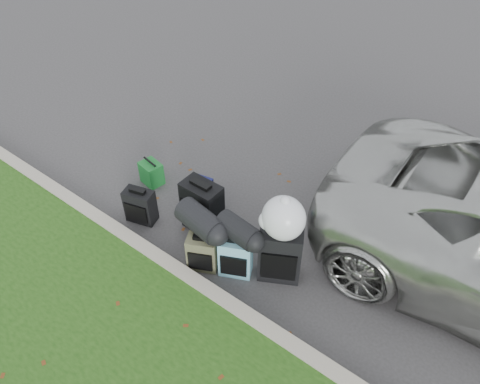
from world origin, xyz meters
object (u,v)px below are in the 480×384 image
Objects in this scene: suitcase_small_black at (140,206)px; suitcase_olive at (203,253)px; tote_navy at (200,189)px; suitcase_large_black_right at (280,254)px; tote_green at (152,173)px; suitcase_teal at (236,257)px; suitcase_large_black_left at (202,207)px.

suitcase_small_black reaches higher than suitcase_olive.
tote_navy is (-0.85, 0.93, -0.08)m from suitcase_olive.
tote_navy is at bearing 135.56° from suitcase_large_black_right.
suitcase_small_black is at bearing -44.46° from tote_green.
tote_green reaches higher than tote_navy.
suitcase_teal is 0.54m from suitcase_large_black_right.
suitcase_teal reaches higher than suitcase_small_black.
suitcase_large_black_right is (0.44, 0.29, 0.10)m from suitcase_teal.
suitcase_teal is (0.81, -0.34, -0.10)m from suitcase_large_black_left.
tote_navy is at bearing 22.69° from tote_green.
tote_navy is at bearing 105.75° from suitcase_olive.
tote_green is (-2.03, 0.58, -0.10)m from suitcase_teal.
suitcase_olive is 1.26m from tote_navy.
suitcase_large_black_right is 2.13× the size of tote_green.
suitcase_large_black_right is at bearing -2.13° from suitcase_large_black_left.
suitcase_large_black_right is 2.50m from tote_green.
suitcase_small_black reaches higher than tote_green.
suitcase_teal is at bearing -42.71° from tote_navy.
tote_green is at bearing 144.46° from suitcase_large_black_right.
suitcase_large_black_left is 0.89m from suitcase_teal.
tote_navy is (-0.41, 0.42, -0.21)m from suitcase_large_black_left.
suitcase_olive is at bearing -179.41° from suitcase_large_black_right.
suitcase_teal is 0.74× the size of suitcase_large_black_right.
suitcase_small_black is at bearing 147.85° from suitcase_olive.
suitcase_small_black is at bearing -152.21° from suitcase_large_black_left.
suitcase_large_black_left is at bearing 103.74° from suitcase_olive.
tote_navy is (0.35, 0.82, -0.08)m from suitcase_small_black.
suitcase_small_black is 1.01× the size of suitcase_olive.
suitcase_large_black_left is 1.26m from tote_green.
suitcase_teal is 1.44m from tote_navy.
suitcase_small_black is 1.42× the size of tote_green.
suitcase_teal is 1.67× the size of tote_navy.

